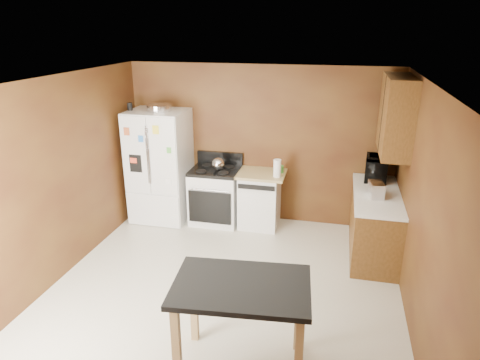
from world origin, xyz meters
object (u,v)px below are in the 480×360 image
(gas_range, at_px, (216,195))
(dishwasher, at_px, (260,199))
(microwave, at_px, (376,168))
(paper_towel, at_px, (277,168))
(refrigerator, at_px, (160,166))
(roasting_pan, at_px, (159,108))
(green_canister, at_px, (281,169))
(pen_cup, at_px, (130,107))
(island, at_px, (241,298))
(toaster, at_px, (376,190))
(kettle, at_px, (218,164))

(gas_range, distance_m, dishwasher, 0.72)
(microwave, bearing_deg, paper_towel, 103.25)
(refrigerator, bearing_deg, roasting_pan, 5.89)
(microwave, bearing_deg, green_canister, 94.94)
(pen_cup, relative_size, island, 0.09)
(roasting_pan, distance_m, refrigerator, 0.95)
(pen_cup, bearing_deg, microwave, 3.82)
(toaster, xyz_separation_m, gas_range, (-2.40, 0.61, -0.54))
(pen_cup, xyz_separation_m, gas_range, (1.32, 0.12, -1.40))
(green_canister, xyz_separation_m, gas_range, (-1.02, -0.11, -0.48))
(dishwasher, bearing_deg, toaster, -20.81)
(green_canister, distance_m, island, 3.14)
(refrigerator, bearing_deg, island, -55.46)
(microwave, height_order, island, microwave)
(roasting_pan, height_order, toaster, roasting_pan)
(kettle, bearing_deg, paper_towel, -3.29)
(microwave, bearing_deg, kettle, 98.37)
(dishwasher, bearing_deg, paper_towel, -23.72)
(roasting_pan, height_order, refrigerator, roasting_pan)
(dishwasher, bearing_deg, kettle, -173.91)
(roasting_pan, bearing_deg, paper_towel, -1.35)
(green_canister, xyz_separation_m, microwave, (1.42, 0.02, 0.11))
(kettle, height_order, gas_range, kettle)
(green_canister, bearing_deg, island, -88.09)
(refrigerator, distance_m, island, 3.60)
(pen_cup, height_order, paper_towel, pen_cup)
(toaster, distance_m, microwave, 0.75)
(toaster, bearing_deg, gas_range, 156.46)
(island, bearing_deg, green_canister, 91.91)
(toaster, relative_size, gas_range, 0.25)
(pen_cup, relative_size, green_canister, 1.07)
(island, bearing_deg, roasting_pan, 123.85)
(refrigerator, xyz_separation_m, dishwasher, (1.63, 0.09, -0.45))
(dishwasher, bearing_deg, microwave, 3.62)
(pen_cup, height_order, kettle, pen_cup)
(pen_cup, relative_size, paper_towel, 0.43)
(pen_cup, relative_size, toaster, 0.42)
(dishwasher, bearing_deg, gas_range, -178.06)
(paper_towel, height_order, refrigerator, refrigerator)
(pen_cup, distance_m, refrigerator, 1.04)
(paper_towel, relative_size, dishwasher, 0.30)
(gas_range, bearing_deg, toaster, -14.35)
(toaster, relative_size, island, 0.21)
(green_canister, distance_m, dishwasher, 0.59)
(pen_cup, height_order, island, pen_cup)
(kettle, relative_size, paper_towel, 0.76)
(roasting_pan, height_order, dishwasher, roasting_pan)
(green_canister, bearing_deg, kettle, -170.68)
(gas_range, bearing_deg, pen_cup, -174.91)
(gas_range, xyz_separation_m, dishwasher, (0.72, 0.02, -0.01))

